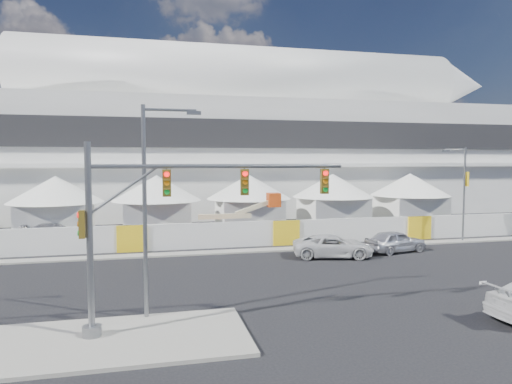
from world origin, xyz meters
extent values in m
plane|color=black|center=(0.00, 0.00, 0.00)|extent=(160.00, 160.00, 0.00)
cube|color=gray|center=(-6.00, -3.00, 0.07)|extent=(10.00, 5.00, 0.15)
cube|color=gray|center=(20.00, 12.50, 0.06)|extent=(80.00, 1.20, 0.12)
cube|color=silver|center=(8.00, 42.00, 7.00)|extent=(80.00, 24.00, 14.00)
cube|color=black|center=(8.00, 29.85, 9.80)|extent=(68.00, 0.30, 3.20)
cube|color=silver|center=(8.00, 29.60, 6.30)|extent=(72.00, 0.80, 0.50)
cylinder|color=silver|center=(8.00, 40.00, 17.78)|extent=(57.60, 8.40, 8.40)
cylinder|color=silver|center=(10.00, 40.00, 17.36)|extent=(51.60, 6.80, 6.80)
cylinder|color=silver|center=(12.00, 40.00, 16.94)|extent=(45.60, 5.20, 5.20)
cone|color=silver|center=(40.80, 40.00, 18.00)|extent=(8.00, 7.60, 7.60)
cube|color=white|center=(-13.00, 24.00, 1.50)|extent=(6.00, 6.00, 3.00)
cone|color=white|center=(-13.00, 24.00, 4.20)|extent=(8.40, 8.40, 2.40)
cube|color=white|center=(-4.00, 24.00, 1.50)|extent=(6.00, 6.00, 3.00)
cone|color=white|center=(-4.00, 24.00, 4.20)|extent=(8.40, 8.40, 2.40)
cube|color=white|center=(5.00, 24.00, 1.50)|extent=(6.00, 6.00, 3.00)
cone|color=white|center=(5.00, 24.00, 4.20)|extent=(8.40, 8.40, 2.40)
cube|color=white|center=(14.00, 24.00, 1.50)|extent=(6.00, 6.00, 3.00)
cone|color=white|center=(14.00, 24.00, 4.20)|extent=(8.40, 8.40, 2.40)
cube|color=white|center=(23.00, 24.00, 1.50)|extent=(6.00, 6.00, 3.00)
cone|color=white|center=(23.00, 24.00, 4.20)|extent=(8.40, 8.40, 2.40)
cube|color=silver|center=(6.00, 14.50, 1.00)|extent=(70.00, 0.25, 2.00)
imported|color=silver|center=(13.10, 9.86, 0.82)|extent=(2.96, 5.12, 1.64)
imported|color=silver|center=(7.89, 9.26, 0.78)|extent=(3.83, 6.09, 1.57)
imported|color=black|center=(25.22, 19.41, 0.69)|extent=(2.69, 4.32, 1.37)
imported|color=#B2B1B6|center=(-12.50, 20.49, 0.75)|extent=(2.62, 5.38, 1.51)
cylinder|color=slate|center=(-6.88, -2.57, 3.84)|extent=(0.25, 0.25, 7.37)
cylinder|color=slate|center=(-6.88, -2.57, 0.35)|extent=(0.72, 0.72, 0.40)
cylinder|color=slate|center=(-1.84, -2.57, 6.60)|extent=(10.08, 0.16, 0.16)
cube|color=#594714|center=(-4.01, -2.57, 5.96)|extent=(0.32, 0.22, 1.05)
cube|color=#594714|center=(-0.94, -2.57, 5.96)|extent=(0.32, 0.22, 1.05)
cube|color=#594714|center=(2.48, -2.57, 5.96)|extent=(0.32, 0.22, 1.05)
cube|color=#594714|center=(-7.14, -2.57, 4.45)|extent=(0.22, 0.32, 1.05)
cylinder|color=slate|center=(-4.87, -0.80, 4.65)|extent=(0.18, 0.18, 9.00)
cylinder|color=slate|center=(-3.77, -0.80, 8.95)|extent=(2.20, 0.12, 0.12)
cube|color=slate|center=(-2.77, -0.80, 8.85)|extent=(0.60, 0.25, 0.15)
cylinder|color=slate|center=(20.91, 12.50, 3.95)|extent=(0.16, 0.16, 7.90)
cylinder|color=slate|center=(19.95, 12.50, 7.72)|extent=(1.93, 0.11, 0.11)
cube|color=slate|center=(19.07, 12.50, 7.63)|extent=(0.53, 0.22, 0.13)
cube|color=yellow|center=(21.13, 12.50, 5.26)|extent=(0.03, 0.53, 1.23)
cube|color=#C34312|center=(-0.09, 16.04, 0.63)|extent=(4.12, 1.85, 1.26)
cube|color=beige|center=(1.28, 16.04, 2.28)|extent=(4.34, 0.42, 0.40)
cube|color=beige|center=(3.79, 16.04, 2.97)|extent=(3.36, 0.36, 1.38)
cube|color=#C34312|center=(5.39, 16.04, 3.54)|extent=(1.03, 1.03, 1.14)
camera|label=1|loc=(-4.66, -20.47, 6.84)|focal=32.00mm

